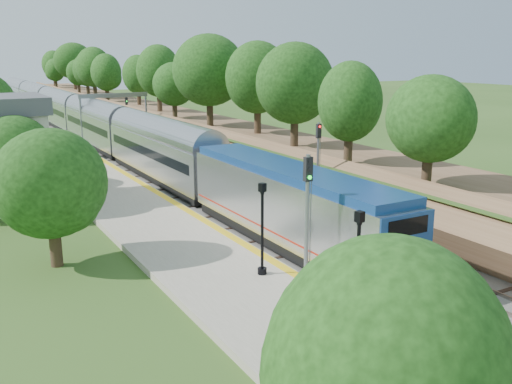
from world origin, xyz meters
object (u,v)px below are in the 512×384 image
signal_gantry (114,105)px  train (78,120)px  lamppost_mid (357,275)px  lamppost_far (262,234)px  signal_platform (307,208)px  signal_farside (318,157)px

signal_gantry → train: bearing=106.0°
lamppost_mid → lamppost_far: lamppost_mid is taller
signal_gantry → signal_platform: bearing=-96.3°
train → lamppost_mid: bearing=-93.0°
train → lamppost_far: size_ratio=26.98×
signal_platform → signal_farside: size_ratio=1.02×
lamppost_far → signal_farside: 13.64m
signal_gantry → lamppost_mid: size_ratio=1.79×
train → signal_farside: bearing=-82.2°
lamppost_far → train: bearing=86.1°
signal_gantry → signal_farside: bearing=-84.2°
signal_gantry → signal_farside: (3.73, -36.85, -0.94)m
train → lamppost_far: 54.86m
lamppost_mid → lamppost_far: 6.49m
signal_platform → lamppost_far: bearing=107.7°
train → signal_platform: (-2.90, -57.29, 1.92)m
signal_gantry → signal_farside: signal_farside is taller
signal_platform → signal_farside: signal_platform is taller
signal_gantry → lamppost_mid: (-5.68, -52.57, -2.34)m
lamppost_mid → signal_farside: signal_farside is taller
lamppost_far → signal_gantry: bearing=82.4°
signal_gantry → lamppost_far: (-6.18, -46.11, -2.40)m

